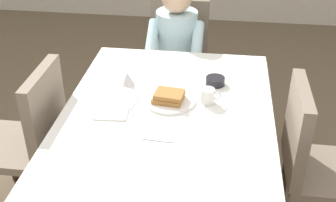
% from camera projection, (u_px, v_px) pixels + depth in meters
% --- Properties ---
extents(dining_table_main, '(1.12, 1.52, 0.74)m').
position_uv_depth(dining_table_main, '(167.00, 126.00, 2.32)').
color(dining_table_main, white).
rests_on(dining_table_main, ground).
extents(chair_diner, '(0.44, 0.45, 0.93)m').
position_uv_depth(chair_diner, '(178.00, 53.00, 3.38)').
color(chair_diner, '#7A6B5B').
rests_on(chair_diner, ground).
extents(diner_person, '(0.40, 0.43, 1.12)m').
position_uv_depth(diner_person, '(176.00, 45.00, 3.17)').
color(diner_person, silver).
rests_on(diner_person, ground).
extents(chair_left_side, '(0.45, 0.44, 0.93)m').
position_uv_depth(chair_left_side, '(33.00, 134.00, 2.47)').
color(chair_left_side, '#7A6B5B').
rests_on(chair_left_side, ground).
extents(chair_right_side, '(0.45, 0.44, 0.93)m').
position_uv_depth(chair_right_side, '(312.00, 156.00, 2.29)').
color(chair_right_side, '#7A6B5B').
rests_on(chair_right_side, ground).
extents(plate_breakfast, '(0.28, 0.28, 0.02)m').
position_uv_depth(plate_breakfast, '(170.00, 100.00, 2.36)').
color(plate_breakfast, white).
rests_on(plate_breakfast, dining_table_main).
extents(breakfast_stack, '(0.17, 0.15, 0.05)m').
position_uv_depth(breakfast_stack, '(168.00, 96.00, 2.33)').
color(breakfast_stack, '#A36B33').
rests_on(breakfast_stack, plate_breakfast).
extents(cup_coffee, '(0.11, 0.08, 0.08)m').
position_uv_depth(cup_coffee, '(208.00, 96.00, 2.33)').
color(cup_coffee, white).
rests_on(cup_coffee, dining_table_main).
extents(bowl_butter, '(0.11, 0.11, 0.04)m').
position_uv_depth(bowl_butter, '(215.00, 81.00, 2.52)').
color(bowl_butter, black).
rests_on(bowl_butter, dining_table_main).
extents(syrup_pitcher, '(0.08, 0.08, 0.07)m').
position_uv_depth(syrup_pitcher, '(128.00, 78.00, 2.51)').
color(syrup_pitcher, silver).
rests_on(syrup_pitcher, dining_table_main).
extents(fork_left_of_plate, '(0.03, 0.18, 0.00)m').
position_uv_depth(fork_left_of_plate, '(135.00, 101.00, 2.37)').
color(fork_left_of_plate, silver).
rests_on(fork_left_of_plate, dining_table_main).
extents(knife_right_of_plate, '(0.03, 0.20, 0.00)m').
position_uv_depth(knife_right_of_plate, '(205.00, 106.00, 2.32)').
color(knife_right_of_plate, silver).
rests_on(knife_right_of_plate, dining_table_main).
extents(spoon_near_edge, '(0.15, 0.02, 0.00)m').
position_uv_depth(spoon_near_edge, '(158.00, 140.00, 2.06)').
color(spoon_near_edge, silver).
rests_on(spoon_near_edge, dining_table_main).
extents(napkin_folded, '(0.18, 0.13, 0.01)m').
position_uv_depth(napkin_folded, '(111.00, 114.00, 2.25)').
color(napkin_folded, white).
rests_on(napkin_folded, dining_table_main).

